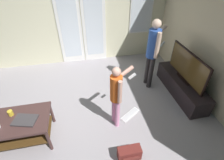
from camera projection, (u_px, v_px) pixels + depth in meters
ground_plane at (78, 122)px, 3.18m from camera, size 5.38×4.78×0.02m
wall_back_with_doors at (71, 13)px, 4.20m from camera, size 5.38×0.09×2.83m
coffee_table at (16, 126)px, 2.66m from camera, size 1.08×0.65×0.49m
tv_stand at (181, 86)px, 3.72m from camera, size 0.43×1.54×0.38m
flat_screen_tv at (187, 67)px, 3.41m from camera, size 0.08×1.22×0.64m
person_adult at (153, 49)px, 3.52m from camera, size 0.49×0.45×1.57m
person_child at (117, 93)px, 2.72m from camera, size 0.50×0.41×1.23m
backpack at (129, 154)px, 2.54m from camera, size 0.36×0.19×0.23m
loose_keyboard at (130, 114)px, 3.30m from camera, size 0.44×0.35×0.02m
laptop_closed at (25, 120)px, 2.57m from camera, size 0.40×0.32×0.03m
cup_by_laptop at (10, 113)px, 2.64m from camera, size 0.08×0.08×0.09m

